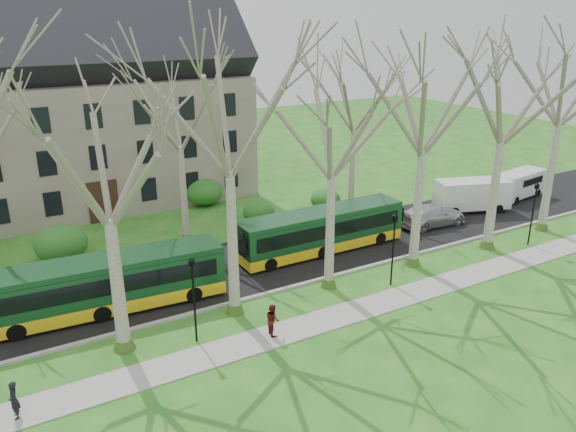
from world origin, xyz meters
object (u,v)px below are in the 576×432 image
object	(u,v)px
bus_lead	(108,283)
sedan	(432,215)
bus_follow	(321,230)
pedestrian_b	(273,319)
van_a	(472,196)
van_b	(519,185)
pedestrian_a	(14,400)

from	to	relation	value
bus_lead	sedan	distance (m)	23.67
bus_lead	bus_follow	world-z (taller)	bus_lead
sedan	pedestrian_b	bearing A→B (deg)	116.02
van_a	van_b	world-z (taller)	van_a
bus_lead	van_a	distance (m)	28.70
bus_follow	van_a	bearing A→B (deg)	2.99
bus_follow	sedan	distance (m)	9.71
bus_lead	pedestrian_a	bearing A→B (deg)	-123.70
bus_lead	van_a	size ratio (longest dim) A/B	2.10
bus_follow	van_a	size ratio (longest dim) A/B	2.01
sedan	pedestrian_a	world-z (taller)	pedestrian_a
van_b	pedestrian_a	world-z (taller)	van_b
van_a	van_b	size ratio (longest dim) A/B	1.10
van_a	bus_lead	bearing A→B (deg)	-156.55
van_a	van_b	xyz separation A→B (m)	(5.99, 0.39, -0.12)
bus_lead	van_b	world-z (taller)	bus_lead
van_b	pedestrian_b	world-z (taller)	van_b
pedestrian_b	bus_lead	bearing A→B (deg)	51.31
sedan	van_a	distance (m)	5.10
van_b	pedestrian_b	xyz separation A→B (m)	(-28.34, -8.60, -0.33)
bus_follow	pedestrian_a	size ratio (longest dim) A/B	7.32
pedestrian_b	bus_follow	bearing A→B (deg)	-38.72
pedestrian_a	pedestrian_b	size ratio (longest dim) A/B	0.98
pedestrian_a	sedan	bearing A→B (deg)	104.32
bus_lead	pedestrian_b	distance (m)	9.05
bus_follow	pedestrian_b	bearing A→B (deg)	-135.69
van_a	van_b	bearing A→B (deg)	23.73
bus_follow	pedestrian_a	world-z (taller)	bus_follow
bus_lead	van_b	distance (m)	34.70
van_a	van_b	distance (m)	6.00
van_b	pedestrian_a	size ratio (longest dim) A/B	3.30
pedestrian_a	bus_follow	bearing A→B (deg)	111.52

